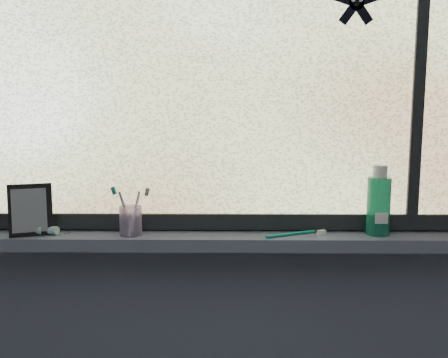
% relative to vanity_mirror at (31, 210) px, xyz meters
% --- Properties ---
extents(wall_back, '(3.00, 0.01, 2.50)m').
position_rel_vanity_mirror_xyz_m(wall_back, '(0.59, 0.10, 0.15)').
color(wall_back, '#9EA3A8').
rests_on(wall_back, ground).
extents(windowsill, '(1.62, 0.14, 0.04)m').
position_rel_vanity_mirror_xyz_m(windowsill, '(0.59, 0.02, -0.10)').
color(windowsill, '#4E5168').
rests_on(windowsill, wall_back).
extents(window_pane, '(1.50, 0.01, 1.00)m').
position_rel_vanity_mirror_xyz_m(window_pane, '(0.59, 0.07, 0.43)').
color(window_pane, silver).
rests_on(window_pane, wall_back).
extents(frame_bottom, '(1.60, 0.03, 0.05)m').
position_rel_vanity_mirror_xyz_m(frame_bottom, '(0.59, 0.07, -0.05)').
color(frame_bottom, black).
rests_on(frame_bottom, windowsill).
extents(frame_mullion, '(0.03, 0.03, 1.00)m').
position_rel_vanity_mirror_xyz_m(frame_mullion, '(1.19, 0.07, 0.43)').
color(frame_mullion, black).
rests_on(frame_mullion, wall_back).
extents(starfish_sticker, '(0.15, 0.02, 0.15)m').
position_rel_vanity_mirror_xyz_m(starfish_sticker, '(0.99, 0.06, 0.62)').
color(starfish_sticker, black).
rests_on(starfish_sticker, window_pane).
extents(vanity_mirror, '(0.14, 0.10, 0.16)m').
position_rel_vanity_mirror_xyz_m(vanity_mirror, '(0.00, 0.00, 0.00)').
color(vanity_mirror, black).
rests_on(vanity_mirror, windowsill).
extents(toothpaste_tube, '(0.19, 0.07, 0.03)m').
position_rel_vanity_mirror_xyz_m(toothpaste_tube, '(0.02, 0.00, -0.06)').
color(toothpaste_tube, silver).
rests_on(toothpaste_tube, windowsill).
extents(toothbrush_cup, '(0.07, 0.07, 0.09)m').
position_rel_vanity_mirror_xyz_m(toothbrush_cup, '(0.31, 0.01, -0.04)').
color(toothbrush_cup, '#C9ADE5').
rests_on(toothbrush_cup, windowsill).
extents(toothbrush_lying, '(0.20, 0.11, 0.01)m').
position_rel_vanity_mirror_xyz_m(toothbrush_lying, '(0.80, 0.00, -0.07)').
color(toothbrush_lying, '#0E806B').
rests_on(toothbrush_lying, windowsill).
extents(mouthwash_bottle, '(0.08, 0.08, 0.18)m').
position_rel_vanity_mirror_xyz_m(mouthwash_bottle, '(1.07, 0.02, 0.03)').
color(mouthwash_bottle, '#1B8C64').
rests_on(mouthwash_bottle, windowsill).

